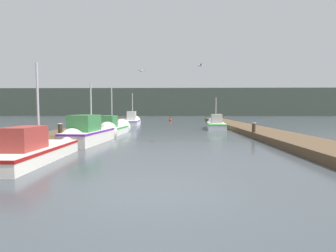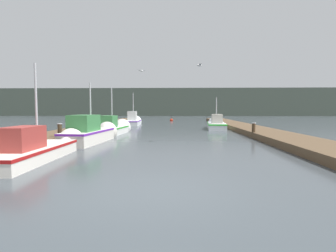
# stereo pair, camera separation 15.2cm
# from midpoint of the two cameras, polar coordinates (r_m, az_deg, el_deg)

# --- Properties ---
(ground_plane) EXTENTS (200.00, 200.00, 0.00)m
(ground_plane) POSITION_cam_midpoint_polar(r_m,az_deg,el_deg) (6.05, -3.37, -14.08)
(ground_plane) COLOR #3D4449
(dock_left) EXTENTS (2.61, 40.00, 0.37)m
(dock_left) POSITION_cam_midpoint_polar(r_m,az_deg,el_deg) (22.95, -16.82, -0.57)
(dock_left) COLOR brown
(dock_left) RESTS_ON ground_plane
(dock_right) EXTENTS (2.61, 40.00, 0.37)m
(dock_right) POSITION_cam_midpoint_polar(r_m,az_deg,el_deg) (22.67, 17.19, -0.63)
(dock_right) COLOR brown
(dock_right) RESTS_ON ground_plane
(distant_shore_ridge) EXTENTS (120.00, 16.00, 7.26)m
(distant_shore_ridge) POSITION_cam_midpoint_polar(r_m,az_deg,el_deg) (75.89, 0.98, 5.10)
(distant_shore_ridge) COLOR #424C42
(distant_shore_ridge) RESTS_ON ground_plane
(fishing_boat_0) EXTENTS (1.47, 5.90, 3.91)m
(fishing_boat_0) POSITION_cam_midpoint_polar(r_m,az_deg,el_deg) (11.13, -25.56, -4.29)
(fishing_boat_0) COLOR silver
(fishing_boat_0) RESTS_ON ground_plane
(fishing_boat_1) EXTENTS (1.82, 5.21, 3.61)m
(fishing_boat_1) POSITION_cam_midpoint_polar(r_m,az_deg,el_deg) (15.20, -16.55, -1.38)
(fishing_boat_1) COLOR silver
(fishing_boat_1) RESTS_ON ground_plane
(fishing_boat_2) EXTENTS (1.90, 5.11, 3.92)m
(fishing_boat_2) POSITION_cam_midpoint_polar(r_m,az_deg,el_deg) (20.01, -11.99, -0.51)
(fishing_boat_2) COLOR silver
(fishing_boat_2) RESTS_ON ground_plane
(fishing_boat_3) EXTENTS (2.02, 5.62, 3.35)m
(fishing_boat_3) POSITION_cam_midpoint_polar(r_m,az_deg,el_deg) (25.11, 10.15, 0.40)
(fishing_boat_3) COLOR silver
(fishing_boat_3) RESTS_ON ground_plane
(fishing_boat_4) EXTENTS (1.67, 5.35, 4.04)m
(fishing_boat_4) POSITION_cam_midpoint_polar(r_m,az_deg,el_deg) (30.39, -7.81, 1.07)
(fishing_boat_4) COLOR silver
(fishing_boat_4) RESTS_ON ground_plane
(mooring_piling_0) EXTENTS (0.26, 0.26, 0.98)m
(mooring_piling_0) POSITION_cam_midpoint_polar(r_m,az_deg,el_deg) (17.46, 17.93, -0.89)
(mooring_piling_0) COLOR #473523
(mooring_piling_0) RESTS_ON ground_plane
(mooring_piling_1) EXTENTS (0.25, 0.25, 1.08)m
(mooring_piling_1) POSITION_cam_midpoint_polar(r_m,az_deg,el_deg) (14.99, -22.65, -1.53)
(mooring_piling_1) COLOR #473523
(mooring_piling_1) RESTS_ON ground_plane
(mooring_piling_2) EXTENTS (0.24, 0.24, 1.25)m
(mooring_piling_2) POSITION_cam_midpoint_polar(r_m,az_deg,el_deg) (36.34, -8.32, 1.79)
(mooring_piling_2) COLOR #473523
(mooring_piling_2) RESTS_ON ground_plane
(mooring_piling_3) EXTENTS (0.36, 0.36, 0.97)m
(mooring_piling_3) POSITION_cam_midpoint_polar(r_m,az_deg,el_deg) (18.49, -17.25, -0.64)
(mooring_piling_3) COLOR #473523
(mooring_piling_3) RESTS_ON ground_plane
(channel_buoy) EXTENTS (0.46, 0.46, 0.96)m
(channel_buoy) POSITION_cam_midpoint_polar(r_m,az_deg,el_deg) (39.91, 0.43, 1.29)
(channel_buoy) COLOR red
(channel_buoy) RESTS_ON ground_plane
(seagull_lead) EXTENTS (0.55, 0.34, 0.12)m
(seagull_lead) POSITION_cam_midpoint_polar(r_m,az_deg,el_deg) (18.82, -5.99, 11.86)
(seagull_lead) COLOR white
(seagull_1) EXTENTS (0.30, 0.56, 0.12)m
(seagull_1) POSITION_cam_midpoint_polar(r_m,az_deg,el_deg) (14.42, 6.72, 13.00)
(seagull_1) COLOR white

